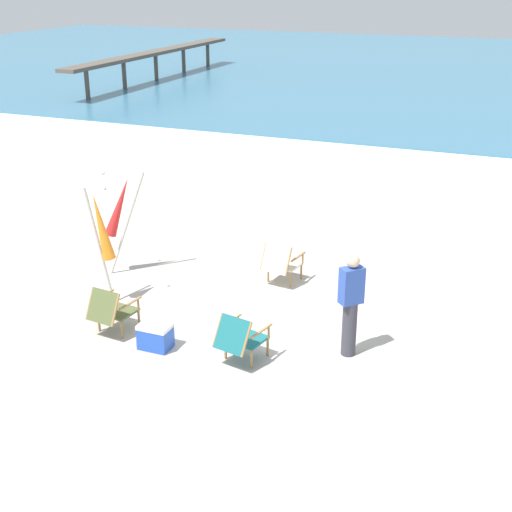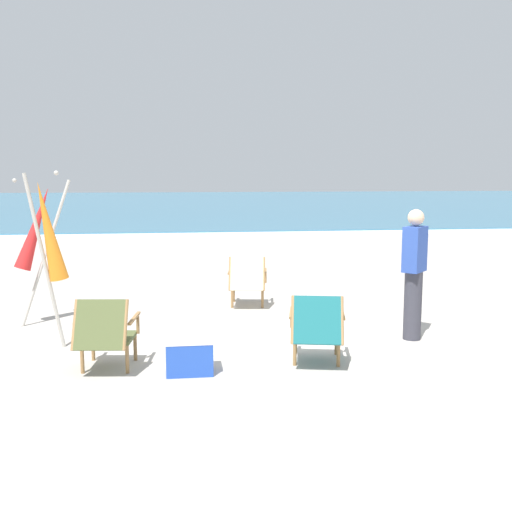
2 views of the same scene
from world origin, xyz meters
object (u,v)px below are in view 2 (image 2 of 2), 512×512
person_near_chairs (414,273)px  cooler_box (189,354)px  beach_chair_far_center (317,327)px  beach_chair_back_left (105,332)px  beach_chair_front_left (247,280)px  umbrella_furled_red (36,229)px  umbrella_furled_orange (48,233)px

person_near_chairs → cooler_box: 3.01m
beach_chair_far_center → cooler_box: 1.40m
beach_chair_back_left → cooler_box: 0.91m
beach_chair_far_center → cooler_box: bearing=-176.1°
beach_chair_front_left → cooler_box: size_ratio=1.64×
beach_chair_far_center → person_near_chairs: person_near_chairs is taller
umbrella_furled_red → person_near_chairs: 5.02m
beach_chair_front_left → person_near_chairs: bearing=-48.1°
beach_chair_far_center → cooler_box: beach_chair_far_center is taller
beach_chair_front_left → umbrella_furled_orange: size_ratio=0.38×
beach_chair_far_center → cooler_box: (-1.37, -0.09, -0.22)m
beach_chair_far_center → umbrella_furled_orange: 3.27m
umbrella_furled_red → umbrella_furled_orange: bearing=-71.1°
beach_chair_far_center → umbrella_furled_red: size_ratio=0.43×
cooler_box → umbrella_furled_red: bearing=130.8°
beach_chair_front_left → beach_chair_back_left: beach_chair_front_left is taller
umbrella_furled_red → umbrella_furled_orange: (0.42, -1.22, 0.07)m
beach_chair_far_center → person_near_chairs: size_ratio=0.53×
beach_chair_front_left → umbrella_furled_red: (-2.96, -0.66, 0.88)m
beach_chair_far_center → umbrella_furled_red: umbrella_furled_red is taller
beach_chair_back_left → person_near_chairs: person_near_chairs is taller
umbrella_furled_orange → person_near_chairs: umbrella_furled_orange is taller
umbrella_furled_orange → cooler_box: 2.26m
umbrella_furled_red → beach_chair_back_left: bearing=-62.3°
beach_chair_back_left → cooler_box: beach_chair_back_left is taller
beach_chair_back_left → cooler_box: size_ratio=1.63×
beach_chair_front_left → beach_chair_back_left: bearing=-122.7°
beach_chair_far_center → cooler_box: size_ratio=1.75×
beach_chair_back_left → umbrella_furled_orange: (-0.72, 0.95, 0.95)m
beach_chair_back_left → cooler_box: bearing=-10.0°
person_near_chairs → cooler_box: (-2.79, -0.93, -0.64)m
beach_chair_front_left → umbrella_furled_red: size_ratio=0.40×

